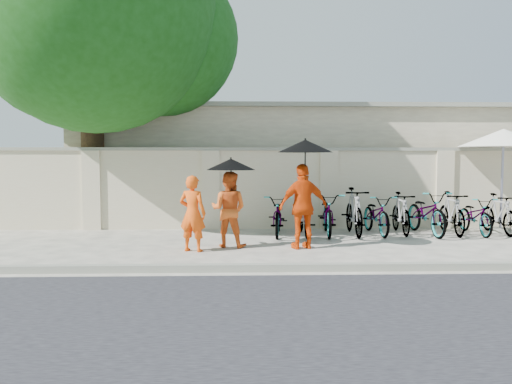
{
  "coord_description": "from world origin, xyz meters",
  "views": [
    {
      "loc": [
        -0.24,
        -9.6,
        1.83
      ],
      "look_at": [
        0.08,
        0.89,
        1.1
      ],
      "focal_mm": 35.0,
      "sensor_mm": 36.0,
      "label": 1
    }
  ],
  "objects_px": {
    "monk_center": "(229,209)",
    "monk_left": "(193,213)",
    "patio_umbrella": "(503,139)",
    "monk_right": "(303,206)"
  },
  "relations": [
    {
      "from": "monk_right",
      "to": "patio_umbrella",
      "type": "bearing_deg",
      "value": -173.26
    },
    {
      "from": "monk_center",
      "to": "patio_umbrella",
      "type": "xyz_separation_m",
      "value": [
        6.63,
        1.84,
        1.5
      ]
    },
    {
      "from": "monk_center",
      "to": "patio_umbrella",
      "type": "relative_size",
      "value": 0.56
    },
    {
      "from": "monk_left",
      "to": "monk_right",
      "type": "xyz_separation_m",
      "value": [
        2.19,
        0.22,
        0.11
      ]
    },
    {
      "from": "monk_center",
      "to": "monk_left",
      "type": "bearing_deg",
      "value": 48.98
    },
    {
      "from": "monk_center",
      "to": "monk_right",
      "type": "relative_size",
      "value": 0.91
    },
    {
      "from": "monk_center",
      "to": "patio_umbrella",
      "type": "distance_m",
      "value": 7.04
    },
    {
      "from": "monk_left",
      "to": "patio_umbrella",
      "type": "distance_m",
      "value": 7.82
    },
    {
      "from": "patio_umbrella",
      "to": "monk_left",
      "type": "bearing_deg",
      "value": -162.54
    },
    {
      "from": "monk_left",
      "to": "patio_umbrella",
      "type": "relative_size",
      "value": 0.54
    }
  ]
}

